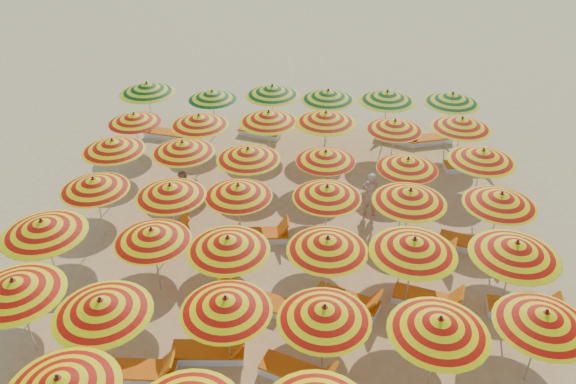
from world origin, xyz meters
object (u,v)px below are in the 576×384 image
object	(u,v)px
umbrella_25	(183,147)
beachgoer_a	(370,194)
beachgoer_b	(183,191)
umbrella_11	(545,319)
lounger_17	(395,137)
umbrella_35	(462,123)
lounger_6	(348,301)
umbrella_18	(94,184)
umbrella_33	(326,117)
lounger_14	(469,166)
umbrella_15	(328,244)
lounger_10	(261,235)
umbrella_26	(248,154)
lounger_7	(428,300)
umbrella_6	(15,287)
umbrella_37	(212,95)
umbrella_38	(272,91)
umbrella_13	(152,235)
umbrella_39	(328,95)
umbrella_17	(516,249)
umbrella_24	(113,145)
lounger_3	(210,352)
lounger_8	(524,310)
umbrella_29	(483,155)
lounger_9	(163,233)
umbrella_32	(269,117)
lounger_16	(261,132)
umbrella_27	(326,156)
umbrella_22	(410,196)
lounger_11	(424,251)
umbrella_23	(501,199)
lounger_15	(165,133)
lounger_5	(251,298)
lounger_12	(470,244)
umbrella_40	(387,96)
lounger_13	(173,193)
umbrella_34	(395,125)
umbrella_10	(439,325)
umbrella_20	(238,190)
umbrella_28	(408,163)
umbrella_14	(228,244)
lounger_2	(140,372)
lounger_18	(431,139)
umbrella_9	(324,313)
umbrella_8	(226,304)
lounger_4	(299,374)

from	to	relation	value
umbrella_25	beachgoer_a	size ratio (longest dim) A/B	1.42
beachgoer_b	umbrella_11	bearing A→B (deg)	38.18
beachgoer_b	lounger_17	bearing A→B (deg)	108.32
umbrella_35	lounger_6	bearing A→B (deg)	-118.44
umbrella_18	lounger_6	size ratio (longest dim) A/B	1.36
umbrella_33	lounger_14	xyz separation A→B (m)	(5.28, 0.25, -1.86)
umbrella_15	lounger_10	world-z (taller)	umbrella_15
umbrella_26	lounger_7	xyz separation A→B (m)	(5.23, -4.29, -1.74)
umbrella_6	lounger_17	bearing A→B (deg)	50.70
umbrella_37	umbrella_38	distance (m)	2.35
umbrella_13	umbrella_39	size ratio (longest dim) A/B	0.92
umbrella_17	umbrella_24	distance (m)	12.34
lounger_3	lounger_8	distance (m)	7.95
umbrella_29	lounger_9	size ratio (longest dim) A/B	1.33
umbrella_32	umbrella_13	bearing A→B (deg)	-108.08
umbrella_18	lounger_16	bearing A→B (deg)	60.59
lounger_17	umbrella_27	bearing A→B (deg)	82.19
lounger_16	lounger_9	bearing A→B (deg)	-91.24
umbrella_22	lounger_11	size ratio (longest dim) A/B	1.45
umbrella_6	umbrella_17	distance (m)	11.48
umbrella_23	lounger_15	world-z (taller)	umbrella_23
lounger_5	lounger_6	xyz separation A→B (m)	(2.51, 0.07, 0.00)
umbrella_17	umbrella_18	bearing A→B (deg)	168.15
umbrella_23	lounger_12	bearing A→B (deg)	161.32
umbrella_40	lounger_13	size ratio (longest dim) A/B	1.45
lounger_7	lounger_8	world-z (taller)	same
umbrella_17	umbrella_34	xyz separation A→B (m)	(-2.26, 6.96, -0.20)
umbrella_35	umbrella_40	size ratio (longest dim) A/B	0.97
umbrella_10	umbrella_15	size ratio (longest dim) A/B	1.00
umbrella_20	umbrella_28	bearing A→B (deg)	21.96
umbrella_11	umbrella_40	distance (m)	11.49
umbrella_14	lounger_2	xyz separation A→B (m)	(-1.69, -2.53, -1.78)
umbrella_13	lounger_12	distance (m)	9.11
umbrella_6	lounger_14	bearing A→B (deg)	38.33
umbrella_33	lounger_13	world-z (taller)	umbrella_33
umbrella_32	lounger_9	xyz separation A→B (m)	(-2.78, -4.55, -1.83)
lounger_14	lounger_17	world-z (taller)	same
umbrella_22	lounger_5	bearing A→B (deg)	-149.16
umbrella_20	lounger_8	bearing A→B (deg)	-17.69
umbrella_14	lounger_16	size ratio (longest dim) A/B	1.21
umbrella_29	lounger_18	distance (m)	4.94
umbrella_35	lounger_14	xyz separation A→B (m)	(0.60, 0.16, -1.77)
umbrella_22	umbrella_33	xyz separation A→B (m)	(-2.42, 4.70, 0.08)
umbrella_9	umbrella_35	distance (m)	10.44
umbrella_22	lounger_8	world-z (taller)	umbrella_22
umbrella_34	umbrella_38	bearing A→B (deg)	152.35
lounger_8	beachgoer_b	size ratio (longest dim) A/B	1.33
beachgoer_a	lounger_18	bearing A→B (deg)	-108.35
umbrella_8	lounger_2	bearing A→B (deg)	-165.36
lounger_4	beachgoer_a	distance (m)	6.90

